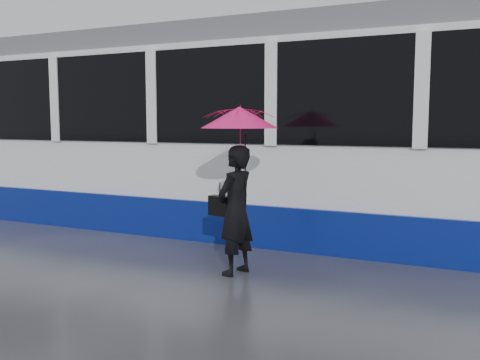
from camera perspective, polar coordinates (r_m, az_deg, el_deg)
The scene contains 6 objects.
ground at distance 6.81m, azimuth -4.18°, elevation -9.24°, with size 90.00×90.00×0.00m, color #2B2B30.
rails at distance 9.00m, azimuth 3.78°, elevation -5.36°, with size 34.00×1.51×0.02m.
tram at distance 8.20m, azimuth 23.21°, elevation 4.49°, with size 26.00×2.56×3.35m.
woman at distance 6.34m, azimuth -0.48°, elevation -3.24°, with size 0.56×0.37×1.54m, color black.
umbrella at distance 6.23m, azimuth -0.07°, elevation 5.08°, with size 1.06×1.06×1.04m.
handbag at distance 6.45m, azimuth -2.16°, elevation -2.75°, with size 0.29×0.17×0.42m.
Camera 1 is at (3.27, -5.69, 1.81)m, focal length 40.00 mm.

